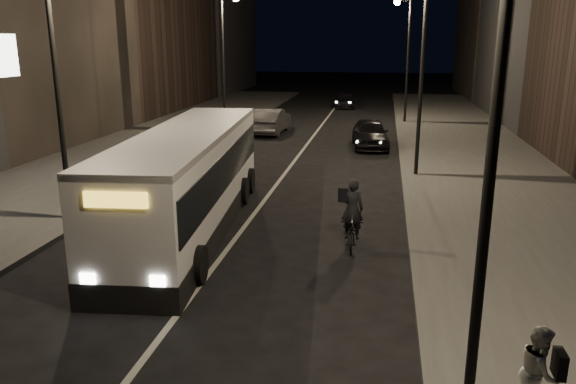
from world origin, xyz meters
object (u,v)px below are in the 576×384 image
at_px(streetlight_left_far, 227,45).
at_px(cyclist_on_bicycle, 352,225).
at_px(city_bus, 189,176).
at_px(car_near, 370,133).
at_px(streetlight_right_near, 479,65).
at_px(streetlight_right_mid, 417,47).
at_px(streetlight_left_near, 61,50).
at_px(car_far, 345,100).
at_px(streetlight_right_far, 405,44).
at_px(car_mid, 271,121).
at_px(pedestrian_woman, 539,372).

xyz_separation_m(streetlight_left_far, cyclist_on_bicycle, (8.75, -18.83, -4.68)).
relative_size(city_bus, car_near, 2.56).
xyz_separation_m(streetlight_right_near, streetlight_right_mid, (0.00, 16.00, 0.00)).
distance_m(streetlight_left_near, city_bus, 5.25).
xyz_separation_m(car_near, car_far, (-2.68, 18.38, -0.15)).
relative_size(city_bus, car_far, 2.70).
bearing_deg(streetlight_right_far, car_far, 116.68).
distance_m(streetlight_right_near, car_mid, 27.98).
bearing_deg(car_mid, streetlight_right_far, -143.94).
bearing_deg(car_near, pedestrian_woman, -88.32).
height_order(streetlight_left_near, pedestrian_woman, streetlight_left_near).
bearing_deg(cyclist_on_bicycle, car_mid, 104.29).
relative_size(streetlight_right_mid, streetlight_left_far, 1.00).
relative_size(city_bus, car_mid, 2.43).
bearing_deg(car_far, streetlight_right_mid, -84.08).
height_order(streetlight_left_near, cyclist_on_bicycle, streetlight_left_near).
bearing_deg(streetlight_left_near, streetlight_right_mid, 36.88).
relative_size(pedestrian_woman, car_far, 0.35).
height_order(streetlight_right_mid, streetlight_left_near, same).
relative_size(streetlight_right_near, streetlight_left_far, 1.00).
bearing_deg(streetlight_left_near, car_near, 58.95).
xyz_separation_m(city_bus, pedestrian_woman, (8.20, -7.93, -0.77)).
xyz_separation_m(streetlight_right_mid, car_mid, (-8.09, 10.39, -4.58)).
height_order(pedestrian_woman, car_mid, pedestrian_woman).
bearing_deg(car_mid, cyclist_on_bicycle, 109.17).
bearing_deg(streetlight_right_far, streetlight_right_near, -90.00).
bearing_deg(streetlight_right_mid, car_mid, 127.92).
bearing_deg(car_near, streetlight_left_near, -127.25).
bearing_deg(streetlight_right_far, city_bus, -106.15).
bearing_deg(car_far, car_near, -86.06).
height_order(streetlight_right_far, pedestrian_woman, streetlight_right_far).
relative_size(streetlight_left_near, streetlight_left_far, 1.00).
bearing_deg(car_mid, streetlight_left_near, 83.40).
relative_size(cyclist_on_bicycle, pedestrian_woman, 1.38).
bearing_deg(car_near, car_mid, 142.77).
distance_m(streetlight_right_near, car_far, 41.54).
height_order(streetlight_right_mid, car_mid, streetlight_right_mid).
relative_size(streetlight_right_near, streetlight_right_mid, 1.00).
xyz_separation_m(streetlight_left_near, city_bus, (3.73, 0.07, -3.70)).
relative_size(streetlight_right_near, car_mid, 1.71).
bearing_deg(car_mid, car_far, -102.34).
bearing_deg(streetlight_right_near, cyclist_on_bicycle, 104.97).
bearing_deg(city_bus, car_mid, 88.64).
relative_size(streetlight_left_near, car_far, 1.91).
distance_m(streetlight_right_near, cyclist_on_bicycle, 8.78).
height_order(streetlight_left_near, city_bus, streetlight_left_near).
xyz_separation_m(streetlight_left_near, car_mid, (2.57, 18.39, -4.58)).
height_order(streetlight_left_far, car_mid, streetlight_left_far).
bearing_deg(streetlight_right_near, car_mid, 107.05).
bearing_deg(car_near, car_far, 92.09).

